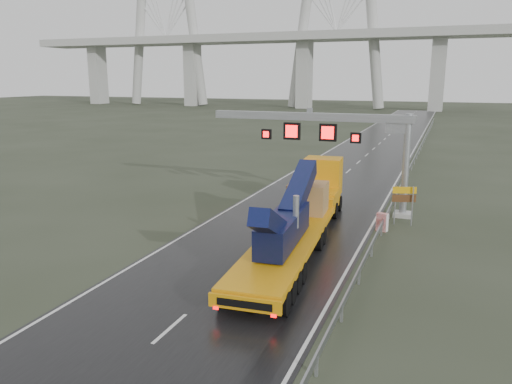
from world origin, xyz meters
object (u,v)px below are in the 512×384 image
at_px(exit_sign_pair, 404,198).
at_px(heavy_haul_truck, 304,209).
at_px(sign_gantry, 338,134).
at_px(striped_barrier, 382,222).

bearing_deg(exit_sign_pair, heavy_haul_truck, -155.22).
relative_size(sign_gantry, exit_sign_pair, 5.65).
distance_m(heavy_haul_truck, striped_barrier, 5.44).
bearing_deg(heavy_haul_truck, exit_sign_pair, 37.81).
bearing_deg(exit_sign_pair, sign_gantry, 139.28).
bearing_deg(striped_barrier, exit_sign_pair, 75.49).
relative_size(heavy_haul_truck, striped_barrier, 17.15).
bearing_deg(heavy_haul_truck, sign_gantry, 82.11).
xyz_separation_m(heavy_haul_truck, exit_sign_pair, (5.42, 4.93, 0.04)).
distance_m(sign_gantry, heavy_haul_truck, 8.04).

